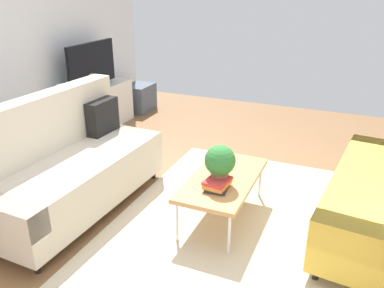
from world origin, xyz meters
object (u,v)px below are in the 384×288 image
table_book_0 (217,187)px  vase_0 (62,91)px  couch_beige (69,165)px  vase_1 (72,88)px  tv_console (95,109)px  bottle_0 (87,86)px  tv (92,66)px  coffee_table (223,180)px  bottle_1 (91,81)px  storage_trunk (139,97)px  potted_plant (220,163)px

table_book_0 → vase_0: 2.83m
couch_beige → vase_1: (1.51, 1.14, 0.28)m
couch_beige → tv_console: 2.18m
bottle_0 → tv: bearing=6.0°
vase_0 → bottle_0: (0.39, -0.09, -0.02)m
tv → vase_0: tv is taller
coffee_table → bottle_1: bearing=59.9°
couch_beige → bottle_0: couch_beige is taller
vase_0 → bottle_1: size_ratio=0.78×
storage_trunk → vase_0: (-1.68, 0.15, 0.51)m
table_book_0 → tv: bearing=55.5°
coffee_table → vase_0: vase_0 is taller
storage_trunk → vase_1: vase_1 is taller
bottle_1 → storage_trunk: bearing=-2.9°
couch_beige → vase_1: bearing=-141.0°
vase_1 → tv: bearing=-10.3°
bottle_0 → vase_0: bearing=167.0°
tv → potted_plant: tv is taller
table_book_0 → bottle_0: bottle_0 is taller
couch_beige → table_book_0: couch_beige is taller
tv_console → table_book_0: tv_console is taller
potted_plant → vase_1: 2.86m
coffee_table → table_book_0: bearing=-174.5°
storage_trunk → bottle_0: bottle_0 is taller
storage_trunk → bottle_0: size_ratio=3.70×
tv → storage_trunk: bearing=-4.2°
tv_console → vase_0: vase_0 is taller
tv → vase_1: 0.45m
potted_plant → bottle_1: size_ratio=1.59×
potted_plant → table_book_0: bearing=-173.3°
couch_beige → storage_trunk: bearing=-159.8°
storage_trunk → couch_beige: bearing=-161.8°
table_book_0 → vase_1: (1.34, 2.58, 0.29)m
tv_console → bottle_1: (-0.08, -0.04, 0.43)m
table_book_0 → bottle_0: (1.53, 2.49, 0.28)m
vase_0 → bottle_1: (0.50, -0.09, 0.02)m
potted_plant → bottle_1: bottle_1 is taller
bottle_1 → tv: bearing=14.2°
table_book_0 → vase_1: 2.92m
storage_trunk → table_book_0: size_ratio=2.17×
bottle_0 → tv_console: bearing=12.0°
potted_plant → bottle_1: bearing=57.7°
tv → storage_trunk: size_ratio=1.92×
coffee_table → vase_0: 2.74m
table_book_0 → bottle_1: 3.00m
couch_beige → potted_plant: couch_beige is taller
vase_1 → coffee_table: bearing=-113.7°
table_book_0 → bottle_0: bearing=58.4°
storage_trunk → potted_plant: bearing=-138.6°
couch_beige → vase_0: (1.31, 1.14, 0.29)m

